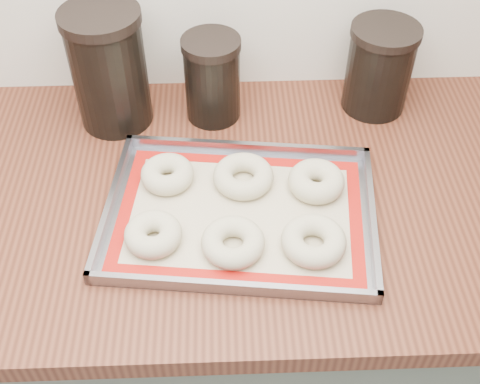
{
  "coord_description": "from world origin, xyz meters",
  "views": [
    {
      "loc": [
        -0.04,
        0.92,
        1.68
      ],
      "look_at": [
        -0.02,
        1.61,
        0.96
      ],
      "focal_mm": 45.0,
      "sensor_mm": 36.0,
      "label": 1
    }
  ],
  "objects_px": {
    "bagel_front_mid": "(233,242)",
    "bagel_front_right": "(314,241)",
    "canister_left": "(109,69)",
    "canister_right": "(379,68)",
    "baking_tray": "(240,213)",
    "bagel_back_left": "(167,174)",
    "bagel_back_mid": "(243,176)",
    "bagel_back_right": "(316,181)",
    "bagel_front_left": "(153,234)",
    "canister_mid": "(212,78)"
  },
  "relations": [
    {
      "from": "canister_left",
      "to": "canister_right",
      "type": "height_order",
      "value": "canister_left"
    },
    {
      "from": "baking_tray",
      "to": "bagel_back_left",
      "type": "relative_size",
      "value": 5.16
    },
    {
      "from": "bagel_front_left",
      "to": "bagel_back_left",
      "type": "bearing_deg",
      "value": 83.2
    },
    {
      "from": "bagel_back_left",
      "to": "bagel_back_mid",
      "type": "distance_m",
      "value": 0.14
    },
    {
      "from": "bagel_front_right",
      "to": "bagel_back_mid",
      "type": "distance_m",
      "value": 0.19
    },
    {
      "from": "bagel_back_mid",
      "to": "canister_left",
      "type": "relative_size",
      "value": 0.46
    },
    {
      "from": "baking_tray",
      "to": "bagel_front_mid",
      "type": "bearing_deg",
      "value": -100.45
    },
    {
      "from": "baking_tray",
      "to": "bagel_front_left",
      "type": "xyz_separation_m",
      "value": [
        -0.14,
        -0.06,
        0.02
      ]
    },
    {
      "from": "bagel_back_right",
      "to": "canister_left",
      "type": "xyz_separation_m",
      "value": [
        -0.38,
        0.22,
        0.1
      ]
    },
    {
      "from": "bagel_front_mid",
      "to": "bagel_front_right",
      "type": "bearing_deg",
      "value": -1.1
    },
    {
      "from": "baking_tray",
      "to": "bagel_back_right",
      "type": "distance_m",
      "value": 0.15
    },
    {
      "from": "bagel_back_left",
      "to": "bagel_back_right",
      "type": "height_order",
      "value": "bagel_back_right"
    },
    {
      "from": "canister_left",
      "to": "canister_mid",
      "type": "relative_size",
      "value": 1.37
    },
    {
      "from": "canister_mid",
      "to": "baking_tray",
      "type": "bearing_deg",
      "value": -81.09
    },
    {
      "from": "bagel_front_left",
      "to": "baking_tray",
      "type": "bearing_deg",
      "value": 21.01
    },
    {
      "from": "baking_tray",
      "to": "bagel_back_left",
      "type": "height_order",
      "value": "bagel_back_left"
    },
    {
      "from": "bagel_back_mid",
      "to": "bagel_front_right",
      "type": "bearing_deg",
      "value": -54.84
    },
    {
      "from": "bagel_back_left",
      "to": "canister_left",
      "type": "relative_size",
      "value": 0.4
    },
    {
      "from": "bagel_back_mid",
      "to": "canister_mid",
      "type": "bearing_deg",
      "value": 104.36
    },
    {
      "from": "bagel_front_mid",
      "to": "bagel_back_mid",
      "type": "distance_m",
      "value": 0.15
    },
    {
      "from": "bagel_back_mid",
      "to": "canister_left",
      "type": "xyz_separation_m",
      "value": [
        -0.25,
        0.2,
        0.1
      ]
    },
    {
      "from": "bagel_front_left",
      "to": "canister_right",
      "type": "xyz_separation_m",
      "value": [
        0.43,
        0.35,
        0.07
      ]
    },
    {
      "from": "bagel_front_left",
      "to": "bagel_front_right",
      "type": "bearing_deg",
      "value": -5.08
    },
    {
      "from": "bagel_front_right",
      "to": "bagel_back_right",
      "type": "xyz_separation_m",
      "value": [
        0.02,
        0.13,
        0.0
      ]
    },
    {
      "from": "bagel_front_mid",
      "to": "bagel_back_right",
      "type": "bearing_deg",
      "value": 40.92
    },
    {
      "from": "bagel_front_mid",
      "to": "bagel_front_right",
      "type": "relative_size",
      "value": 0.98
    },
    {
      "from": "bagel_front_left",
      "to": "canister_right",
      "type": "height_order",
      "value": "canister_right"
    },
    {
      "from": "baking_tray",
      "to": "bagel_back_right",
      "type": "bearing_deg",
      "value": 21.88
    },
    {
      "from": "canister_left",
      "to": "canister_mid",
      "type": "distance_m",
      "value": 0.2
    },
    {
      "from": "bagel_back_mid",
      "to": "bagel_back_right",
      "type": "distance_m",
      "value": 0.13
    },
    {
      "from": "baking_tray",
      "to": "bagel_front_right",
      "type": "relative_size",
      "value": 4.64
    },
    {
      "from": "canister_mid",
      "to": "bagel_back_right",
      "type": "bearing_deg",
      "value": -51.15
    },
    {
      "from": "bagel_front_right",
      "to": "canister_left",
      "type": "distance_m",
      "value": 0.51
    },
    {
      "from": "bagel_front_mid",
      "to": "canister_left",
      "type": "distance_m",
      "value": 0.43
    },
    {
      "from": "bagel_front_mid",
      "to": "bagel_back_mid",
      "type": "relative_size",
      "value": 0.96
    },
    {
      "from": "bagel_back_mid",
      "to": "canister_mid",
      "type": "height_order",
      "value": "canister_mid"
    },
    {
      "from": "canister_right",
      "to": "bagel_back_left",
      "type": "bearing_deg",
      "value": -152.65
    },
    {
      "from": "bagel_back_right",
      "to": "canister_mid",
      "type": "relative_size",
      "value": 0.58
    },
    {
      "from": "bagel_front_mid",
      "to": "canister_right",
      "type": "height_order",
      "value": "canister_right"
    },
    {
      "from": "bagel_front_left",
      "to": "bagel_back_mid",
      "type": "bearing_deg",
      "value": 40.38
    },
    {
      "from": "bagel_front_mid",
      "to": "bagel_front_right",
      "type": "height_order",
      "value": "bagel_front_right"
    },
    {
      "from": "bagel_front_mid",
      "to": "bagel_back_mid",
      "type": "bearing_deg",
      "value": 81.43
    },
    {
      "from": "bagel_back_right",
      "to": "canister_mid",
      "type": "bearing_deg",
      "value": 128.85
    },
    {
      "from": "bagel_back_right",
      "to": "bagel_front_right",
      "type": "bearing_deg",
      "value": -98.82
    },
    {
      "from": "bagel_front_right",
      "to": "baking_tray",
      "type": "bearing_deg",
      "value": 146.01
    },
    {
      "from": "canister_right",
      "to": "bagel_front_right",
      "type": "bearing_deg",
      "value": -114.26
    },
    {
      "from": "bagel_front_right",
      "to": "canister_mid",
      "type": "xyz_separation_m",
      "value": [
        -0.16,
        0.36,
        0.07
      ]
    },
    {
      "from": "bagel_back_left",
      "to": "canister_mid",
      "type": "height_order",
      "value": "canister_mid"
    },
    {
      "from": "bagel_back_right",
      "to": "baking_tray",
      "type": "bearing_deg",
      "value": -158.12
    },
    {
      "from": "bagel_front_mid",
      "to": "canister_left",
      "type": "bearing_deg",
      "value": 122.65
    }
  ]
}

